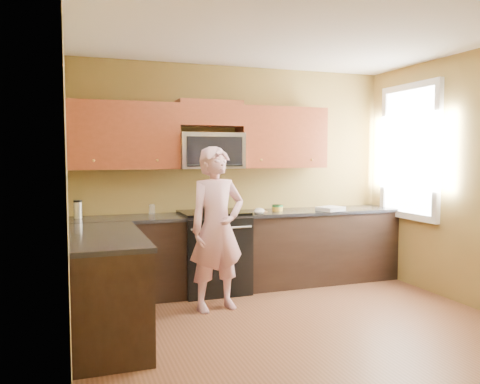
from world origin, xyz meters
name	(u,v)px	position (x,y,z in m)	size (l,w,h in m)	color
floor	(310,336)	(0.00, 0.00, 0.00)	(4.00, 4.00, 0.00)	brown
ceiling	(313,26)	(0.00, 0.00, 2.70)	(4.00, 4.00, 0.00)	white
wall_back	(236,176)	(0.00, 2.00, 1.35)	(4.00, 4.00, 0.00)	brown
wall_left	(67,190)	(-2.00, 0.00, 1.35)	(4.00, 4.00, 0.00)	brown
cabinet_back_run	(245,252)	(0.00, 1.70, 0.44)	(4.00, 0.60, 0.88)	black
cabinet_left_run	(106,288)	(-1.70, 0.60, 0.44)	(0.60, 1.60, 0.88)	black
countertop_back	(245,214)	(0.00, 1.69, 0.90)	(4.00, 0.62, 0.04)	black
countertop_left	(106,236)	(-1.69, 0.60, 0.90)	(0.62, 1.60, 0.04)	black
stove	(213,252)	(-0.40, 1.68, 0.47)	(0.76, 0.65, 0.95)	black
microwave	(210,168)	(-0.40, 1.80, 1.45)	(0.76, 0.40, 0.42)	silver
upper_cab_left	(125,169)	(-1.39, 1.83, 1.45)	(1.22, 0.33, 0.75)	brown
upper_cab_right	(281,168)	(0.54, 1.83, 1.45)	(1.12, 0.33, 0.75)	brown
upper_cab_over_mw	(209,113)	(-0.40, 1.83, 2.10)	(0.76, 0.33, 0.30)	brown
window	(410,152)	(1.98, 1.20, 1.65)	(0.06, 1.06, 1.66)	white
woman	(217,229)	(-0.55, 1.02, 0.85)	(0.62, 0.41, 1.70)	#DB6D85
frying_pan	(212,212)	(-0.44, 1.60, 0.95)	(0.28, 0.49, 0.06)	black
butter_tub	(277,211)	(0.43, 1.70, 0.92)	(0.13, 0.13, 0.10)	gold
toast_slice	(262,211)	(0.21, 1.67, 0.93)	(0.11, 0.11, 0.01)	#B27F47
napkin_a	(259,212)	(0.08, 1.45, 0.95)	(0.11, 0.12, 0.06)	silver
napkin_b	(259,211)	(0.13, 1.54, 0.95)	(0.12, 0.13, 0.07)	silver
dish_towel	(330,209)	(1.07, 1.51, 0.95)	(0.30, 0.24, 0.05)	silver
travel_mug	(78,218)	(-1.90, 1.80, 0.92)	(0.09, 0.09, 0.20)	silver
glass_c	(152,209)	(-1.08, 1.87, 0.98)	(0.07, 0.07, 0.12)	silver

